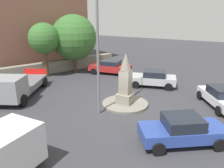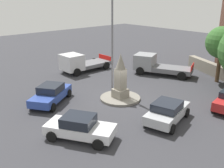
% 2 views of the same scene
% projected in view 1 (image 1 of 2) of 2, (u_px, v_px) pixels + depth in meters
% --- Properties ---
extents(ground_plane, '(80.00, 80.00, 0.00)m').
position_uv_depth(ground_plane, '(125.00, 105.00, 15.91)').
color(ground_plane, '#38383D').
extents(traffic_island, '(3.23, 3.23, 0.18)m').
position_uv_depth(traffic_island, '(125.00, 104.00, 15.88)').
color(traffic_island, gray).
rests_on(traffic_island, ground).
extents(monument, '(1.03, 1.03, 3.54)m').
position_uv_depth(monument, '(125.00, 81.00, 15.36)').
color(monument, gray).
rests_on(monument, traffic_island).
extents(streetlamp, '(3.62, 0.28, 8.94)m').
position_uv_depth(streetlamp, '(97.00, 28.00, 12.97)').
color(streetlamp, slate).
rests_on(streetlamp, ground).
extents(car_silver_waiting, '(2.76, 4.24, 1.43)m').
position_uv_depth(car_silver_waiting, '(153.00, 78.00, 19.64)').
color(car_silver_waiting, '#B7BABF').
rests_on(car_silver_waiting, ground).
extents(car_blue_passing, '(3.77, 4.44, 1.46)m').
position_uv_depth(car_blue_passing, '(182.00, 130.00, 11.13)').
color(car_blue_passing, '#2D479E').
rests_on(car_blue_passing, ground).
extents(car_white_near_island, '(4.32, 3.49, 1.43)m').
position_uv_depth(car_white_near_island, '(221.00, 97.00, 15.44)').
color(car_white_near_island, silver).
rests_on(car_white_near_island, ground).
extents(car_red_far_side, '(2.49, 4.53, 1.41)m').
position_uv_depth(car_red_far_side, '(110.00, 67.00, 23.63)').
color(car_red_far_side, '#B22323').
rests_on(car_red_far_side, ground).
extents(truck_grey_approaching, '(6.27, 4.36, 2.01)m').
position_uv_depth(truck_grey_approaching, '(16.00, 87.00, 16.75)').
color(truck_grey_approaching, gray).
rests_on(truck_grey_approaching, ground).
extents(stone_boundary_wall, '(13.67, 6.78, 1.23)m').
position_uv_depth(stone_boundary_wall, '(56.00, 67.00, 24.26)').
color(stone_boundary_wall, gray).
rests_on(stone_boundary_wall, ground).
extents(corner_building, '(12.33, 10.74, 11.72)m').
position_uv_depth(corner_building, '(34.00, 15.00, 26.42)').
color(corner_building, brown).
rests_on(corner_building, ground).
extents(tree_near_wall, '(4.74, 4.74, 6.03)m').
position_uv_depth(tree_near_wall, '(74.00, 38.00, 23.62)').
color(tree_near_wall, brown).
rests_on(tree_near_wall, ground).
extents(tree_mid_cluster, '(2.97, 2.97, 5.29)m').
position_uv_depth(tree_mid_cluster, '(44.00, 39.00, 21.70)').
color(tree_mid_cluster, brown).
rests_on(tree_mid_cluster, ground).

